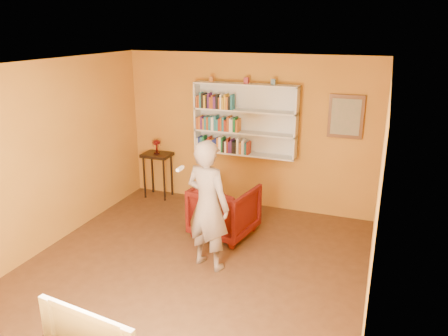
{
  "coord_description": "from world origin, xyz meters",
  "views": [
    {
      "loc": [
        2.22,
        -4.64,
        3.15
      ],
      "look_at": [
        0.21,
        0.75,
        1.25
      ],
      "focal_mm": 35.0,
      "sensor_mm": 36.0,
      "label": 1
    }
  ],
  "objects": [
    {
      "name": "ornament_centre",
      "position": [
        0.01,
        2.35,
        2.27
      ],
      "size": [
        0.08,
        0.08,
        0.1
      ],
      "primitive_type": "cube",
      "color": "#98323D",
      "rests_on": "bookshelf"
    },
    {
      "name": "framed_painting",
      "position": [
        1.65,
        2.46,
        1.75
      ],
      "size": [
        0.55,
        0.05,
        0.7
      ],
      "color": "#583219",
      "rests_on": "room_shell"
    },
    {
      "name": "books_row_lower",
      "position": [
        -0.37,
        2.3,
        1.13
      ],
      "size": [
        0.97,
        0.19,
        0.27
      ],
      "color": "white",
      "rests_on": "bookshelf"
    },
    {
      "name": "books_row_middle",
      "position": [
        -0.46,
        2.3,
        1.51
      ],
      "size": [
        0.77,
        0.19,
        0.26
      ],
      "color": "#9D481C",
      "rests_on": "bookshelf"
    },
    {
      "name": "ornament_right",
      "position": [
        0.47,
        2.35,
        2.26
      ],
      "size": [
        0.07,
        0.07,
        0.1
      ],
      "primitive_type": "cube",
      "color": "slate",
      "rests_on": "bookshelf"
    },
    {
      "name": "books_row_upper",
      "position": [
        -0.53,
        2.3,
        1.89
      ],
      "size": [
        0.67,
        0.19,
        0.26
      ],
      "color": "#9D481C",
      "rests_on": "bookshelf"
    },
    {
      "name": "game_remote",
      "position": [
        -0.05,
        -0.08,
        1.47
      ],
      "size": [
        0.04,
        0.15,
        0.04
      ],
      "primitive_type": "cube",
      "color": "white",
      "rests_on": "person"
    },
    {
      "name": "bookshelf",
      "position": [
        0.0,
        2.41,
        1.59
      ],
      "size": [
        1.8,
        0.29,
        1.23
      ],
      "color": "silver",
      "rests_on": "room_shell"
    },
    {
      "name": "ornament_left",
      "position": [
        -0.61,
        2.35,
        2.26
      ],
      "size": [
        0.07,
        0.07,
        0.1
      ],
      "primitive_type": "cube",
      "color": "#A4642E",
      "rests_on": "bookshelf"
    },
    {
      "name": "room_shell",
      "position": [
        0.0,
        0.0,
        1.02
      ],
      "size": [
        5.3,
        5.8,
        2.88
      ],
      "color": "#482B17",
      "rests_on": "ground"
    },
    {
      "name": "ruby_lustre",
      "position": [
        -1.68,
        2.25,
        1.04
      ],
      "size": [
        0.16,
        0.16,
        0.26
      ],
      "color": "maroon",
      "rests_on": "console_table"
    },
    {
      "name": "television",
      "position": [
        0.22,
        -2.25,
        0.76
      ],
      "size": [
        0.97,
        0.24,
        0.55
      ],
      "primitive_type": "imported",
      "rotation": [
        0.0,
        0.0,
        -0.12
      ],
      "color": "black",
      "rests_on": "tv_cabinet"
    },
    {
      "name": "console_table",
      "position": [
        -1.68,
        2.25,
        0.71
      ],
      "size": [
        0.52,
        0.4,
        0.86
      ],
      "color": "black",
      "rests_on": "ground"
    },
    {
      "name": "armchair",
      "position": [
        0.05,
        1.2,
        0.41
      ],
      "size": [
        1.01,
        1.03,
        0.81
      ],
      "primitive_type": "imported",
      "rotation": [
        0.0,
        0.0,
        2.96
      ],
      "color": "#450504",
      "rests_on": "ground"
    },
    {
      "name": "person",
      "position": [
        0.18,
        0.23,
        0.89
      ],
      "size": [
        0.74,
        0.58,
        1.78
      ],
      "primitive_type": "imported",
      "rotation": [
        0.0,
        0.0,
        2.87
      ],
      "color": "#7B685A",
      "rests_on": "ground"
    }
  ]
}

